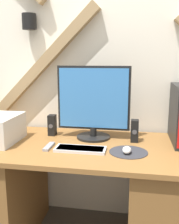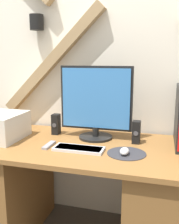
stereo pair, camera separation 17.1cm
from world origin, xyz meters
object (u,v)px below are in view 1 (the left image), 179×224
at_px(mouse, 127,150).
at_px(speaker_left, 52,125).
at_px(remote_control, 49,146).
at_px(keyboard, 80,149).
at_px(monitor, 94,102).
at_px(speaker_right, 135,131).

relative_size(mouse, speaker_left, 0.60).
relative_size(mouse, remote_control, 0.62).
bearing_deg(keyboard, monitor, 82.20).
height_order(speaker_left, speaker_right, same).
distance_m(speaker_right, remote_control, 0.60).
bearing_deg(remote_control, speaker_left, 103.34).
xyz_separation_m(keyboard, remote_control, (-0.21, 0.02, -0.00)).
relative_size(keyboard, mouse, 3.46).
bearing_deg(monitor, remote_control, -133.65).
xyz_separation_m(mouse, remote_control, (-0.50, 0.02, -0.02)).
height_order(speaker_left, remote_control, speaker_left).
relative_size(keyboard, remote_control, 2.13).
xyz_separation_m(monitor, speaker_right, (0.30, -0.04, -0.19)).
bearing_deg(speaker_left, monitor, -2.90).
bearing_deg(keyboard, speaker_left, 133.20).
bearing_deg(remote_control, mouse, -2.50).
relative_size(mouse, speaker_right, 0.60).
relative_size(monitor, speaker_right, 3.36).
height_order(mouse, remote_control, mouse).
bearing_deg(speaker_left, keyboard, -46.80).
bearing_deg(remote_control, speaker_right, 22.51).
xyz_separation_m(speaker_left, speaker_right, (0.61, -0.05, 0.00)).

